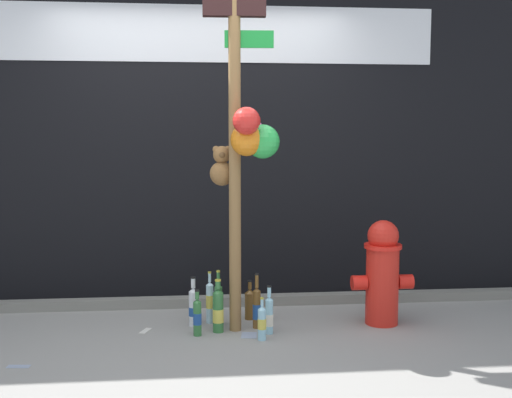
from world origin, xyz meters
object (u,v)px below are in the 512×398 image
object	(u,v)px
bottle_0	(210,302)
bottle_6	(218,304)
fire_hydrant	(382,272)
bottle_2	(269,315)
bottle_3	(197,317)
memorial_post	(243,122)
bottle_5	(262,323)
bottle_4	(250,303)
bottle_7	(193,306)
bottle_1	(218,311)
bottle_8	(257,307)

from	to	relation	value
bottle_0	bottle_6	distance (m)	0.09
fire_hydrant	bottle_2	xyz separation A→B (m)	(-0.88, -0.16, -0.26)
fire_hydrant	bottle_3	xyz separation A→B (m)	(-1.39, -0.15, -0.26)
bottle_0	bottle_2	bearing A→B (deg)	-35.38
memorial_post	bottle_0	world-z (taller)	memorial_post
bottle_0	bottle_5	xyz separation A→B (m)	(0.35, -0.43, -0.04)
memorial_post	bottle_5	size ratio (longest dim) A/B	8.58
bottle_4	bottle_7	distance (m)	0.45
bottle_3	bottle_5	size ratio (longest dim) A/B	1.10
bottle_3	bottle_6	distance (m)	0.28
memorial_post	bottle_1	size ratio (longest dim) A/B	6.71
bottle_8	bottle_0	bearing A→B (deg)	155.29
bottle_8	fire_hydrant	bearing A→B (deg)	1.03
bottle_1	bottle_2	world-z (taller)	bottle_1
bottle_2	bottle_6	world-z (taller)	bottle_6
bottle_2	bottle_8	world-z (taller)	bottle_8
bottle_2	bottle_0	bearing A→B (deg)	144.62
bottle_0	bottle_5	bearing A→B (deg)	-50.68
fire_hydrant	bottle_8	xyz separation A→B (m)	(-0.95, -0.02, -0.24)
fire_hydrant	bottle_2	world-z (taller)	fire_hydrant
bottle_5	bottle_7	size ratio (longest dim) A/B	0.81
bottle_4	bottle_7	size ratio (longest dim) A/B	0.82
bottle_4	bottle_3	bearing A→B (deg)	-138.37
bottle_3	bottle_4	size ratio (longest dim) A/B	1.09
bottle_8	bottle_3	bearing A→B (deg)	-162.92
bottle_1	bottle_5	xyz separation A→B (m)	(0.30, -0.21, -0.04)
bottle_8	bottle_5	bearing A→B (deg)	-87.89
memorial_post	bottle_2	world-z (taller)	memorial_post
bottle_2	bottle_8	xyz separation A→B (m)	(-0.08, 0.14, 0.02)
bottle_5	bottle_6	xyz separation A→B (m)	(-0.29, 0.36, 0.04)
bottle_2	bottle_8	bearing A→B (deg)	118.58
bottle_0	bottle_8	world-z (taller)	bottle_8
bottle_3	bottle_8	world-z (taller)	bottle_8
bottle_4	bottle_5	bearing A→B (deg)	-85.20
fire_hydrant	bottle_6	bearing A→B (deg)	176.66
bottle_6	bottle_7	bearing A→B (deg)	176.87
bottle_0	bottle_6	size ratio (longest dim) A/B	0.95
memorial_post	bottle_6	distance (m)	1.37
memorial_post	bottle_3	world-z (taller)	memorial_post
bottle_4	bottle_6	distance (m)	0.29
fire_hydrant	bottle_0	size ratio (longest dim) A/B	1.99
fire_hydrant	memorial_post	bearing A→B (deg)	-176.59
bottle_2	bottle_5	size ratio (longest dim) A/B	1.16
memorial_post	bottle_2	xyz separation A→B (m)	(0.18, -0.09, -1.38)
bottle_1	bottle_6	xyz separation A→B (m)	(0.01, 0.16, 0.01)
memorial_post	bottle_2	size ratio (longest dim) A/B	7.37
fire_hydrant	bottle_5	xyz separation A→B (m)	(-0.94, -0.29, -0.27)
bottle_1	bottle_7	world-z (taller)	bottle_1
bottle_2	bottle_1	bearing A→B (deg)	168.64
bottle_3	bottle_8	xyz separation A→B (m)	(0.44, 0.13, 0.02)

